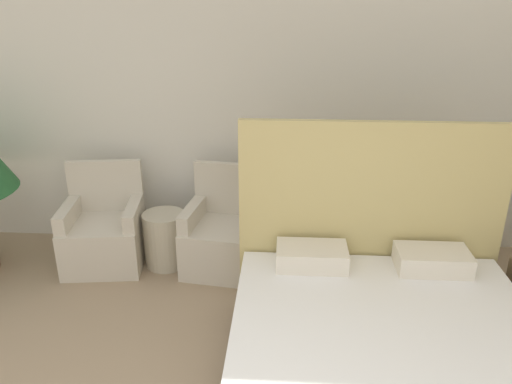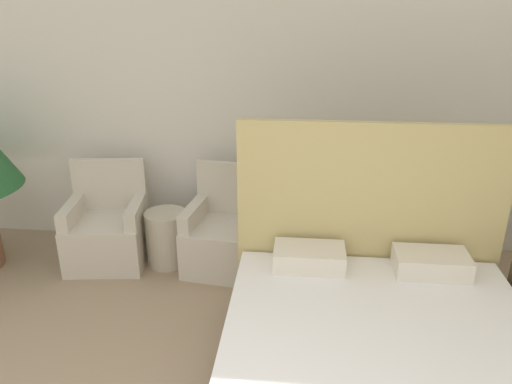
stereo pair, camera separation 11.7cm
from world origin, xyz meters
The scene contains 5 objects.
wall_back centered at (0.00, 3.67, 1.45)m, with size 10.00×0.06×2.90m.
bed centered at (1.12, 1.48, 0.30)m, with size 1.85×2.26×1.48m.
armchair_near_window_left centered at (-1.06, 3.10, 0.28)m, with size 0.72×0.67×0.89m.
armchair_near_window_right centered at (0.01, 3.10, 0.28)m, with size 0.73×0.68×0.89m.
side_table centered at (-0.52, 3.12, 0.24)m, with size 0.37×0.37×0.49m.
Camera 1 is at (0.53, -0.75, 2.26)m, focal length 35.00 mm.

